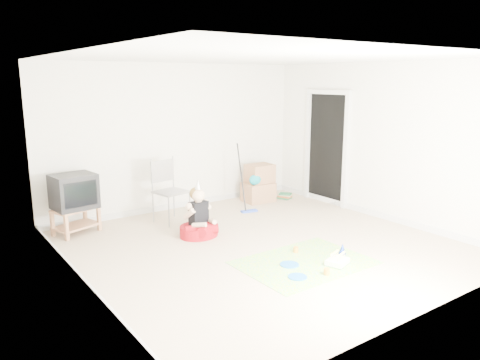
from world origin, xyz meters
TOP-DOWN VIEW (x-y plane):
  - ground at (0.00, 0.00)m, footprint 5.00×5.00m
  - doorway_recess at (2.48, 1.20)m, footprint 0.02×0.90m
  - tv_stand at (-1.99, 2.08)m, footprint 0.74×0.60m
  - crt_tv at (-1.99, 2.08)m, footprint 0.67×0.57m
  - folding_chair at (-0.52, 1.77)m, footprint 0.56×0.54m
  - cardboard_boxes at (1.48, 2.00)m, footprint 0.60×0.47m
  - floor_mop at (0.88, 1.49)m, footprint 0.31×0.40m
  - book_pile at (2.03, 1.87)m, footprint 0.27×0.31m
  - seated_woman at (-0.52, 0.89)m, footprint 0.71×0.71m
  - party_mat at (0.06, -0.82)m, footprint 1.67×1.21m
  - birthday_cake at (0.35, -1.12)m, footprint 0.34×0.30m
  - blue_plate_near at (-0.16, -0.77)m, footprint 0.28×0.28m
  - blue_plate_far at (-0.33, -1.11)m, footprint 0.27×0.27m
  - orange_cup_near at (0.21, -0.49)m, footprint 0.08×0.08m
  - orange_cup_far at (0.01, -1.26)m, footprint 0.08×0.08m
  - blue_party_hat at (0.68, -0.89)m, footprint 0.13×0.13m

SIDE VIEW (x-z plane):
  - ground at x=0.00m, z-range 0.00..0.00m
  - party_mat at x=0.06m, z-range 0.00..0.01m
  - blue_plate_far at x=-0.33m, z-range 0.01..0.02m
  - blue_plate_near at x=-0.16m, z-range 0.01..0.02m
  - birthday_cake at x=0.35m, z-range -0.03..0.11m
  - orange_cup_near at x=0.21m, z-range 0.01..0.08m
  - orange_cup_far at x=0.01m, z-range 0.01..0.09m
  - book_pile at x=2.03m, z-range 0.00..0.11m
  - blue_party_hat at x=0.68m, z-range 0.01..0.15m
  - seated_woman at x=-0.52m, z-range -0.25..0.63m
  - tv_stand at x=-1.99m, z-range 0.04..0.44m
  - floor_mop at x=0.88m, z-range -0.34..0.86m
  - cardboard_boxes at x=1.48m, z-range -0.01..0.70m
  - folding_chair at x=-0.52m, z-range -0.01..1.04m
  - crt_tv at x=-1.99m, z-range 0.40..0.93m
  - doorway_recess at x=2.48m, z-range 0.00..2.05m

